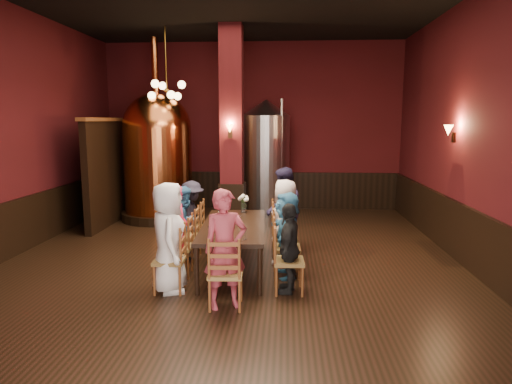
# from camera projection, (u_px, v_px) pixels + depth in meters

# --- Properties ---
(room) EXTENTS (10.00, 10.02, 4.50)m
(room) POSITION_uv_depth(u_px,v_px,m) (230.00, 131.00, 7.53)
(room) COLOR black
(room) RESTS_ON ground
(wainscot_right) EXTENTS (0.08, 9.90, 1.00)m
(wainscot_right) POSITION_uv_depth(u_px,v_px,m) (468.00, 238.00, 7.54)
(wainscot_right) COLOR black
(wainscot_right) RESTS_ON ground
(wainscot_back) EXTENTS (7.90, 0.08, 1.00)m
(wainscot_back) POSITION_uv_depth(u_px,v_px,m) (252.00, 190.00, 12.69)
(wainscot_back) COLOR black
(wainscot_back) RESTS_ON ground
(wainscot_left) EXTENTS (0.08, 9.90, 1.00)m
(wainscot_left) POSITION_uv_depth(u_px,v_px,m) (9.00, 230.00, 8.07)
(wainscot_left) COLOR black
(wainscot_left) RESTS_ON ground
(column) EXTENTS (0.58, 0.58, 4.50)m
(column) POSITION_uv_depth(u_px,v_px,m) (232.00, 128.00, 10.31)
(column) COLOR #4C1014
(column) RESTS_ON ground
(partition) EXTENTS (0.22, 3.50, 2.40)m
(partition) POSITION_uv_depth(u_px,v_px,m) (116.00, 171.00, 11.06)
(partition) COLOR black
(partition) RESTS_ON ground
(pendant_cluster) EXTENTS (0.90, 0.90, 1.70)m
(pendant_cluster) POSITION_uv_depth(u_px,v_px,m) (167.00, 90.00, 10.38)
(pendant_cluster) COLOR #A57226
(pendant_cluster) RESTS_ON room
(sconce_wall) EXTENTS (0.20, 0.20, 0.36)m
(sconce_wall) POSITION_uv_depth(u_px,v_px,m) (454.00, 133.00, 8.07)
(sconce_wall) COLOR black
(sconce_wall) RESTS_ON room
(sconce_column) EXTENTS (0.20, 0.20, 0.36)m
(sconce_column) POSITION_uv_depth(u_px,v_px,m) (230.00, 130.00, 10.02)
(sconce_column) COLOR black
(sconce_column) RESTS_ON column
(dining_table) EXTENTS (1.11, 2.44, 0.75)m
(dining_table) POSITION_uv_depth(u_px,v_px,m) (234.00, 228.00, 7.41)
(dining_table) COLOR black
(dining_table) RESTS_ON ground
(chair_0) EXTENTS (0.48, 0.48, 0.92)m
(chair_0) POSITION_uv_depth(u_px,v_px,m) (169.00, 260.00, 6.47)
(chair_0) COLOR brown
(chair_0) RESTS_ON ground
(person_0) EXTENTS (0.69, 0.87, 1.57)m
(person_0) POSITION_uv_depth(u_px,v_px,m) (169.00, 238.00, 6.42)
(person_0) COLOR white
(person_0) RESTS_ON ground
(chair_1) EXTENTS (0.48, 0.48, 0.92)m
(chair_1) POSITION_uv_depth(u_px,v_px,m) (178.00, 247.00, 7.14)
(chair_1) COLOR brown
(chair_1) RESTS_ON ground
(person_1) EXTENTS (0.47, 0.60, 1.45)m
(person_1) POSITION_uv_depth(u_px,v_px,m) (178.00, 230.00, 7.09)
(person_1) COLOR #D22444
(person_1) RESTS_ON ground
(chair_2) EXTENTS (0.48, 0.48, 0.92)m
(chair_2) POSITION_uv_depth(u_px,v_px,m) (186.00, 236.00, 7.79)
(chair_2) COLOR brown
(chair_2) RESTS_ON ground
(person_2) EXTENTS (0.50, 0.71, 1.33)m
(person_2) POSITION_uv_depth(u_px,v_px,m) (185.00, 225.00, 7.76)
(person_2) COLOR #2C6192
(person_2) RESTS_ON ground
(chair_3) EXTENTS (0.48, 0.48, 0.92)m
(chair_3) POSITION_uv_depth(u_px,v_px,m) (192.00, 227.00, 8.45)
(chair_3) COLOR brown
(chair_3) RESTS_ON ground
(person_3) EXTENTS (0.70, 0.96, 1.33)m
(person_3) POSITION_uv_depth(u_px,v_px,m) (192.00, 217.00, 8.42)
(person_3) COLOR black
(person_3) RESTS_ON ground
(chair_4) EXTENTS (0.48, 0.48, 0.92)m
(chair_4) POSITION_uv_depth(u_px,v_px,m) (289.00, 261.00, 6.44)
(chair_4) COLOR brown
(chair_4) RESTS_ON ground
(person_4) EXTENTS (0.44, 0.80, 1.29)m
(person_4) POSITION_uv_depth(u_px,v_px,m) (289.00, 248.00, 6.41)
(person_4) COLOR black
(person_4) RESTS_ON ground
(chair_5) EXTENTS (0.48, 0.48, 0.92)m
(chair_5) POSITION_uv_depth(u_px,v_px,m) (287.00, 248.00, 7.10)
(chair_5) COLOR brown
(chair_5) RESTS_ON ground
(person_5) EXTENTS (0.54, 1.28, 1.34)m
(person_5) POSITION_uv_depth(u_px,v_px,m) (287.00, 235.00, 7.07)
(person_5) COLOR teal
(person_5) RESTS_ON ground
(chair_6) EXTENTS (0.48, 0.48, 0.92)m
(chair_6) POSITION_uv_depth(u_px,v_px,m) (285.00, 237.00, 7.75)
(chair_6) COLOR brown
(chair_6) RESTS_ON ground
(person_6) EXTENTS (0.64, 0.81, 1.45)m
(person_6) POSITION_uv_depth(u_px,v_px,m) (285.00, 222.00, 7.71)
(person_6) COLOR silver
(person_6) RESTS_ON ground
(chair_7) EXTENTS (0.48, 0.48, 0.92)m
(chair_7) POSITION_uv_depth(u_px,v_px,m) (283.00, 228.00, 8.41)
(chair_7) COLOR brown
(chair_7) RESTS_ON ground
(person_7) EXTENTS (0.55, 0.83, 1.58)m
(person_7) POSITION_uv_depth(u_px,v_px,m) (284.00, 210.00, 8.36)
(person_7) COLOR #221C39
(person_7) RESTS_ON ground
(chair_8) EXTENTS (0.48, 0.48, 0.92)m
(chair_8) POSITION_uv_depth(u_px,v_px,m) (226.00, 273.00, 5.91)
(chair_8) COLOR brown
(chair_8) RESTS_ON ground
(person_8) EXTENTS (0.67, 0.57, 1.56)m
(person_8) POSITION_uv_depth(u_px,v_px,m) (225.00, 249.00, 5.86)
(person_8) COLOR #A73746
(person_8) RESTS_ON ground
(copper_kettle) EXTENTS (1.91, 1.91, 4.34)m
(copper_kettle) POSITION_uv_depth(u_px,v_px,m) (158.00, 155.00, 11.07)
(copper_kettle) COLOR black
(copper_kettle) RESTS_ON ground
(steel_vessel) EXTENTS (1.36, 1.36, 2.95)m
(steel_vessel) POSITION_uv_depth(u_px,v_px,m) (266.00, 157.00, 11.79)
(steel_vessel) COLOR #B2B2B7
(steel_vessel) RESTS_ON ground
(rose_vase) EXTENTS (0.20, 0.20, 0.34)m
(rose_vase) POSITION_uv_depth(u_px,v_px,m) (244.00, 200.00, 8.32)
(rose_vase) COLOR white
(rose_vase) RESTS_ON dining_table
(wine_glass_0) EXTENTS (0.07, 0.07, 0.17)m
(wine_glass_0) POSITION_uv_depth(u_px,v_px,m) (210.00, 233.00, 6.51)
(wine_glass_0) COLOR white
(wine_glass_0) RESTS_ON dining_table
(wine_glass_1) EXTENTS (0.07, 0.07, 0.17)m
(wine_glass_1) POSITION_uv_depth(u_px,v_px,m) (239.00, 221.00, 7.25)
(wine_glass_1) COLOR white
(wine_glass_1) RESTS_ON dining_table
(wine_glass_2) EXTENTS (0.07, 0.07, 0.17)m
(wine_glass_2) POSITION_uv_depth(u_px,v_px,m) (226.00, 221.00, 7.29)
(wine_glass_2) COLOR white
(wine_glass_2) RESTS_ON dining_table
(wine_glass_3) EXTENTS (0.07, 0.07, 0.17)m
(wine_glass_3) POSITION_uv_depth(u_px,v_px,m) (227.00, 216.00, 7.61)
(wine_glass_3) COLOR white
(wine_glass_3) RESTS_ON dining_table
(wine_glass_4) EXTENTS (0.07, 0.07, 0.17)m
(wine_glass_4) POSITION_uv_depth(u_px,v_px,m) (245.00, 234.00, 6.44)
(wine_glass_4) COLOR white
(wine_glass_4) RESTS_ON dining_table
(wine_glass_5) EXTENTS (0.07, 0.07, 0.17)m
(wine_glass_5) POSITION_uv_depth(u_px,v_px,m) (212.00, 231.00, 6.58)
(wine_glass_5) COLOR white
(wine_glass_5) RESTS_ON dining_table
(wine_glass_6) EXTENTS (0.07, 0.07, 0.17)m
(wine_glass_6) POSITION_uv_depth(u_px,v_px,m) (224.00, 215.00, 7.75)
(wine_glass_6) COLOR white
(wine_glass_6) RESTS_ON dining_table
(wine_glass_7) EXTENTS (0.07, 0.07, 0.17)m
(wine_glass_7) POSITION_uv_depth(u_px,v_px,m) (220.00, 214.00, 7.80)
(wine_glass_7) COLOR white
(wine_glass_7) RESTS_ON dining_table
(wine_glass_8) EXTENTS (0.07, 0.07, 0.17)m
(wine_glass_8) POSITION_uv_depth(u_px,v_px,m) (229.00, 230.00, 6.68)
(wine_glass_8) COLOR white
(wine_glass_8) RESTS_ON dining_table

